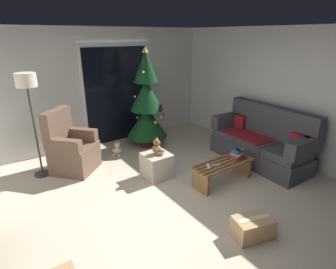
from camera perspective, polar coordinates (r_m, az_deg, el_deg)
ground_plane at (r=3.98m, az=1.17°, el=-15.71°), size 7.00×7.00×0.00m
wall_back at (r=6.05m, az=-16.44°, el=9.21°), size 5.72×0.12×2.50m
wall_right at (r=5.54m, az=26.03°, el=6.98°), size 0.12×6.00×2.50m
patio_door_frame at (r=6.24m, az=-10.61°, el=8.61°), size 1.60×0.02×2.20m
patio_door_glass at (r=6.24m, az=-10.51°, el=8.13°), size 1.50×0.02×2.10m
couch at (r=5.48m, az=19.17°, el=-1.56°), size 0.87×1.97×1.08m
coffee_table at (r=4.60m, az=11.57°, el=-7.11°), size 1.10×0.40×0.37m
remote_silver at (r=4.40m, az=10.10°, el=-6.40°), size 0.16×0.10×0.02m
remote_white at (r=4.35m, az=8.51°, el=-6.65°), size 0.13×0.15×0.02m
book_stack at (r=4.73m, az=14.47°, el=-4.10°), size 0.27×0.22×0.15m
cell_phone at (r=4.69m, az=14.66°, el=-3.15°), size 0.13×0.16×0.01m
christmas_tree at (r=5.82m, az=-4.54°, el=6.36°), size 0.88×0.88×2.12m
armchair at (r=5.15m, az=-19.75°, el=-3.00°), size 0.97×0.97×1.13m
floor_lamp at (r=4.88m, az=-27.58°, el=8.24°), size 0.32×0.32×1.78m
ottoman at (r=4.69m, az=-2.39°, el=-6.55°), size 0.44×0.44×0.43m
teddy_bear_chestnut at (r=4.55m, az=-2.32°, el=-2.78°), size 0.21×0.21×0.29m
teddy_bear_cream_by_tree at (r=5.63m, az=-10.71°, el=-3.19°), size 0.21×0.22×0.29m
cardboard_box_taped_mid_floor at (r=3.64m, az=17.54°, el=-18.22°), size 0.54×0.42×0.26m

